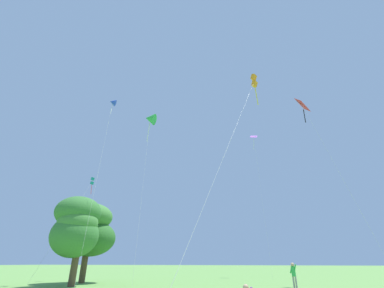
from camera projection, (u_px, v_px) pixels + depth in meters
The scene contains 9 objects.
kite_purple_streamer at pixel (255, 145), 42.65m from camera, with size 1.27×5.55×21.20m.
kite_blue_delta at pixel (113, 103), 31.27m from camera, with size 4.13×6.52×19.64m.
kite_teal_box at pixel (92, 183), 32.13m from camera, with size 0.41×6.60×11.36m.
kite_orange_box at pixel (254, 82), 21.89m from camera, with size 3.32×11.78×16.31m.
kite_green_small at pixel (150, 119), 36.52m from camera, with size 4.15×8.00×20.91m.
kite_red_high at pixel (304, 110), 28.31m from camera, with size 3.77×5.77×18.27m.
person_in_blue_jacket at pixel (294, 273), 18.66m from camera, with size 0.53×0.35×1.74m.
tree_left_oak at pixel (89, 229), 26.28m from camera, with size 4.78×4.93×7.33m.
tree_right_cluster at pixel (77, 225), 22.55m from camera, with size 4.02×3.99×7.14m.
Camera 1 is at (2.05, -4.96, 1.76)m, focal length 24.64 mm.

